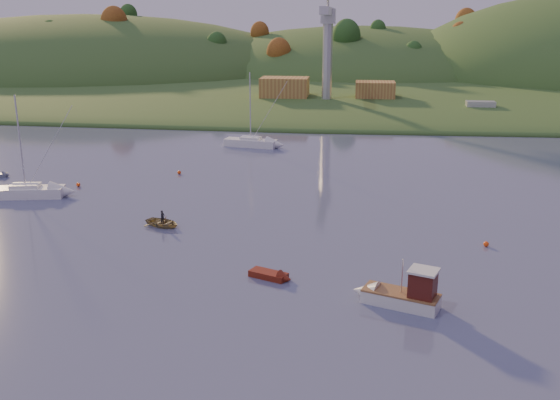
# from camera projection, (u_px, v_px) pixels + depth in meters

# --- Properties ---
(far_shore) EXTENTS (620.00, 220.00, 1.50)m
(far_shore) POSITION_uv_depth(u_px,v_px,m) (336.00, 72.00, 248.10)
(far_shore) COLOR #2A451B
(far_shore) RESTS_ON ground
(shore_slope) EXTENTS (640.00, 150.00, 7.00)m
(shore_slope) POSITION_uv_depth(u_px,v_px,m) (327.00, 90.00, 186.17)
(shore_slope) COLOR #2A451B
(shore_slope) RESTS_ON ground
(hill_left) EXTENTS (170.00, 140.00, 44.00)m
(hill_left) POSITION_uv_depth(u_px,v_px,m) (88.00, 76.00, 230.13)
(hill_left) COLOR #2A451B
(hill_left) RESTS_ON ground
(hill_center) EXTENTS (140.00, 120.00, 36.00)m
(hill_center) POSITION_uv_depth(u_px,v_px,m) (361.00, 77.00, 227.87)
(hill_center) COLOR #2A451B
(hill_center) RESTS_ON ground
(hillside_trees) EXTENTS (280.00, 50.00, 32.00)m
(hillside_trees) POSITION_uv_depth(u_px,v_px,m) (330.00, 83.00, 205.23)
(hillside_trees) COLOR #224F1C
(hillside_trees) RESTS_ON ground
(wharf) EXTENTS (42.00, 16.00, 2.40)m
(wharf) POSITION_uv_depth(u_px,v_px,m) (340.00, 105.00, 144.28)
(wharf) COLOR slate
(wharf) RESTS_ON ground
(shed_west) EXTENTS (11.00, 8.00, 4.80)m
(shed_west) POSITION_uv_depth(u_px,v_px,m) (285.00, 88.00, 145.76)
(shed_west) COLOR #996233
(shed_west) RESTS_ON wharf
(shed_east) EXTENTS (9.00, 7.00, 4.00)m
(shed_east) POSITION_uv_depth(u_px,v_px,m) (375.00, 90.00, 144.35)
(shed_east) COLOR #996233
(shed_east) RESTS_ON wharf
(dock_crane) EXTENTS (3.20, 28.00, 20.30)m
(dock_crane) POSITION_uv_depth(u_px,v_px,m) (328.00, 34.00, 136.72)
(dock_crane) COLOR #B7B7BC
(dock_crane) RESTS_ON wharf
(fishing_boat) EXTENTS (6.84, 4.19, 4.18)m
(fishing_boat) POSITION_uv_depth(u_px,v_px,m) (395.00, 293.00, 46.01)
(fishing_boat) COLOR silver
(fishing_boat) RESTS_ON ground
(sailboat_near) EXTENTS (9.04, 4.25, 12.07)m
(sailboat_near) POSITION_uv_depth(u_px,v_px,m) (26.00, 191.00, 73.76)
(sailboat_near) COLOR white
(sailboat_near) RESTS_ON ground
(sailboat_far) EXTENTS (9.08, 4.30, 12.12)m
(sailboat_far) POSITION_uv_depth(u_px,v_px,m) (251.00, 142.00, 103.01)
(sailboat_far) COLOR white
(sailboat_far) RESTS_ON ground
(canoe) EXTENTS (4.67, 4.10, 0.80)m
(canoe) POSITION_uv_depth(u_px,v_px,m) (163.00, 223.00, 63.51)
(canoe) COLOR #978653
(canoe) RESTS_ON ground
(paddler) EXTENTS (0.53, 0.62, 1.44)m
(paddler) POSITION_uv_depth(u_px,v_px,m) (163.00, 220.00, 63.42)
(paddler) COLOR black
(paddler) RESTS_ON ground
(red_tender) EXTENTS (3.91, 2.60, 1.26)m
(red_tender) POSITION_uv_depth(u_px,v_px,m) (276.00, 276.00, 50.57)
(red_tender) COLOR #631B0E
(red_tender) RESTS_ON ground
(grey_dinghy) EXTENTS (3.23, 2.07, 1.13)m
(grey_dinghy) POSITION_uv_depth(u_px,v_px,m) (1.00, 175.00, 83.31)
(grey_dinghy) COLOR slate
(grey_dinghy) RESTS_ON ground
(work_vessel) EXTENTS (13.90, 5.20, 3.55)m
(work_vessel) POSITION_uv_depth(u_px,v_px,m) (480.00, 112.00, 132.68)
(work_vessel) COLOR slate
(work_vessel) RESTS_ON ground
(buoy_1) EXTENTS (0.50, 0.50, 0.50)m
(buoy_1) POSITION_uv_depth(u_px,v_px,m) (486.00, 244.00, 57.90)
(buoy_1) COLOR #FF490D
(buoy_1) RESTS_ON ground
(buoy_2) EXTENTS (0.50, 0.50, 0.50)m
(buoy_2) POSITION_uv_depth(u_px,v_px,m) (78.00, 185.00, 78.61)
(buoy_2) COLOR #FF490D
(buoy_2) RESTS_ON ground
(buoy_3) EXTENTS (0.50, 0.50, 0.50)m
(buoy_3) POSITION_uv_depth(u_px,v_px,m) (179.00, 172.00, 84.85)
(buoy_3) COLOR #FF490D
(buoy_3) RESTS_ON ground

